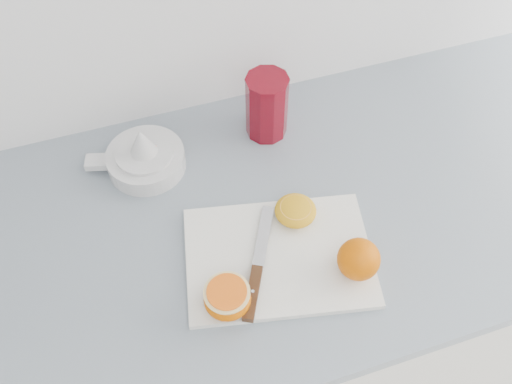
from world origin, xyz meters
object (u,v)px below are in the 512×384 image
Objects in this scene: half_orange at (227,298)px; citrus_juicer at (144,157)px; counter at (236,324)px; red_tumbler at (267,108)px; cutting_board at (279,257)px.

half_orange is 0.40× the size of citrus_juicer.
counter is 0.51m from half_orange.
half_orange is 0.39m from red_tumbler.
cutting_board is 0.30m from red_tumbler.
counter is 0.56m from red_tumbler.
citrus_juicer reaches higher than cutting_board.
red_tumbler is (0.13, 0.19, 0.51)m from counter.
half_orange reaches higher than counter.
cutting_board is 2.29× the size of red_tumbler.
half_orange is at bearing -107.10° from counter.
half_orange is (-0.11, -0.06, 0.03)m from cutting_board.
counter is 31.58× the size of half_orange.
half_orange is at bearing -150.88° from cutting_board.
citrus_juicer reaches higher than counter.
citrus_juicer is (-0.11, 0.17, 0.47)m from counter.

